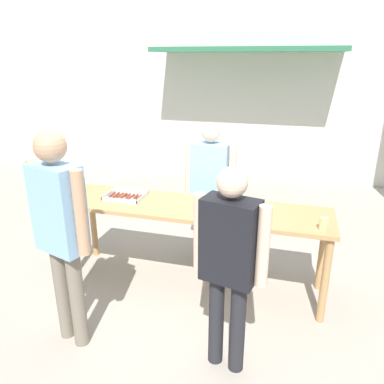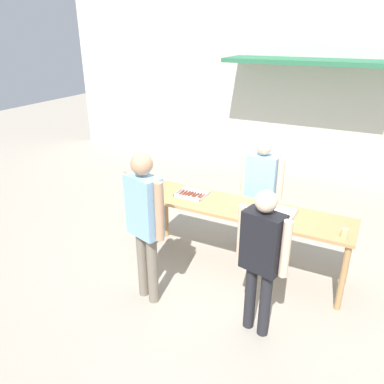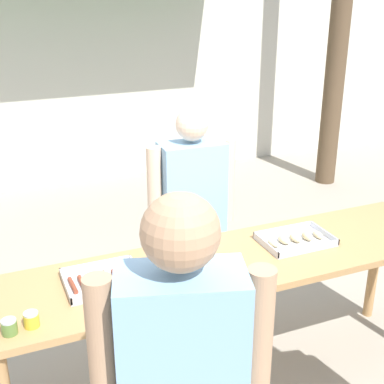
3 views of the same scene
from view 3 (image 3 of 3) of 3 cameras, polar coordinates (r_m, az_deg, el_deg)
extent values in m
plane|color=#A39989|center=(3.56, 4.02, -19.79)|extent=(24.00, 24.00, 0.00)
cube|color=tan|center=(3.05, 4.45, -7.49)|extent=(2.72, 0.67, 0.04)
cylinder|color=tan|center=(4.13, 18.86, -7.37)|extent=(0.07, 0.07, 0.85)
cube|color=silver|center=(2.85, -9.47, -9.43)|extent=(0.39, 0.32, 0.01)
cube|color=silver|center=(2.71, -8.69, -10.63)|extent=(0.39, 0.01, 0.03)
cube|color=silver|center=(2.97, -10.22, -7.61)|extent=(0.39, 0.01, 0.03)
cube|color=silver|center=(2.81, -13.34, -9.72)|extent=(0.01, 0.32, 0.03)
cube|color=silver|center=(2.88, -5.75, -8.37)|extent=(0.01, 0.32, 0.03)
cylinder|color=brown|center=(2.82, -12.60, -9.69)|extent=(0.03, 0.15, 0.02)
cylinder|color=brown|center=(2.83, -11.63, -9.54)|extent=(0.03, 0.14, 0.02)
cylinder|color=brown|center=(2.84, -10.78, -9.38)|extent=(0.03, 0.14, 0.02)
cylinder|color=brown|center=(2.84, -9.89, -9.18)|extent=(0.04, 0.12, 0.03)
cylinder|color=brown|center=(2.86, -9.06, -9.01)|extent=(0.03, 0.13, 0.02)
cylinder|color=brown|center=(2.86, -8.22, -8.93)|extent=(0.04, 0.14, 0.02)
cylinder|color=brown|center=(2.87, -7.30, -8.64)|extent=(0.03, 0.11, 0.03)
cylinder|color=brown|center=(2.88, -6.42, -8.60)|extent=(0.02, 0.12, 0.02)
cube|color=silver|center=(3.27, 10.97, -5.22)|extent=(0.42, 0.29, 0.01)
cube|color=silver|center=(3.16, 12.39, -5.92)|extent=(0.42, 0.01, 0.03)
cube|color=silver|center=(3.37, 9.69, -3.90)|extent=(0.42, 0.01, 0.03)
cube|color=silver|center=(3.16, 7.88, -5.58)|extent=(0.01, 0.29, 0.03)
cube|color=silver|center=(3.37, 13.92, -4.22)|extent=(0.01, 0.29, 0.03)
ellipsoid|color=beige|center=(3.19, 8.68, -5.40)|extent=(0.05, 0.09, 0.03)
ellipsoid|color=beige|center=(3.23, 9.80, -5.04)|extent=(0.06, 0.10, 0.04)
ellipsoid|color=beige|center=(3.26, 10.99, -4.82)|extent=(0.06, 0.10, 0.04)
ellipsoid|color=beige|center=(3.29, 12.20, -4.61)|extent=(0.06, 0.10, 0.05)
ellipsoid|color=beige|center=(3.34, 13.28, -4.46)|extent=(0.05, 0.10, 0.03)
cylinder|color=#567A38|center=(2.57, -18.90, -13.52)|extent=(0.07, 0.07, 0.06)
cylinder|color=#B2B2B7|center=(2.55, -19.00, -12.86)|extent=(0.07, 0.07, 0.01)
cylinder|color=gold|center=(2.59, -16.75, -12.96)|extent=(0.07, 0.07, 0.06)
cylinder|color=#B2B2B7|center=(2.57, -16.83, -12.30)|extent=(0.07, 0.07, 0.01)
cylinder|color=#333851|center=(3.80, -1.35, -9.45)|extent=(0.13, 0.13, 0.77)
cylinder|color=#333851|center=(3.86, 1.33, -8.94)|extent=(0.13, 0.13, 0.77)
cube|color=#84B2DB|center=(3.52, 0.00, 0.49)|extent=(0.43, 0.25, 0.61)
sphere|color=beige|center=(3.39, 0.00, 7.21)|extent=(0.21, 0.21, 0.21)
cylinder|color=beige|center=(3.44, -4.02, 0.17)|extent=(0.09, 0.09, 0.58)
cylinder|color=beige|center=(3.61, 3.83, 1.23)|extent=(0.09, 0.09, 0.58)
cube|color=#84B2DB|center=(1.79, -1.11, -18.23)|extent=(0.45, 0.33, 0.69)
sphere|color=tan|center=(1.52, -1.24, -4.32)|extent=(0.23, 0.23, 0.23)
cylinder|color=tan|center=(1.81, 7.01, -17.17)|extent=(0.09, 0.09, 0.65)
cylinder|color=tan|center=(1.78, -9.42, -18.11)|extent=(0.09, 0.09, 0.65)
camera|label=1|loc=(2.38, 90.34, -1.92)|focal=35.00mm
camera|label=2|loc=(3.17, 103.81, 6.26)|focal=35.00mm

